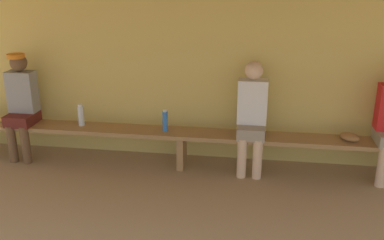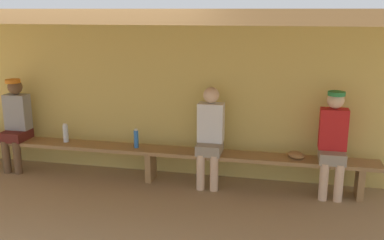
# 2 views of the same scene
# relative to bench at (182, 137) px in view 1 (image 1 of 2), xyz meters

# --- Properties ---
(ground_plane) EXTENTS (24.00, 24.00, 0.00)m
(ground_plane) POSITION_rel_bench_xyz_m (0.00, -1.55, -0.39)
(ground_plane) COLOR #9E7F59
(back_wall) EXTENTS (8.00, 0.20, 2.20)m
(back_wall) POSITION_rel_bench_xyz_m (0.00, 0.45, 0.71)
(back_wall) COLOR #D8BC60
(back_wall) RESTS_ON ground
(bench) EXTENTS (6.00, 0.36, 0.46)m
(bench) POSITION_rel_bench_xyz_m (0.00, 0.00, 0.00)
(bench) COLOR #9E7547
(bench) RESTS_ON ground
(player_leftmost) EXTENTS (0.34, 0.42, 1.34)m
(player_leftmost) POSITION_rel_bench_xyz_m (-2.04, 0.00, 0.36)
(player_leftmost) COLOR #591E19
(player_leftmost) RESTS_ON ground
(player_middle) EXTENTS (0.34, 0.42, 1.34)m
(player_middle) POSITION_rel_bench_xyz_m (0.83, 0.00, 0.34)
(player_middle) COLOR gray
(player_middle) RESTS_ON ground
(water_bottle_green) EXTENTS (0.08, 0.08, 0.27)m
(water_bottle_green) POSITION_rel_bench_xyz_m (-1.28, 0.04, 0.20)
(water_bottle_green) COLOR silver
(water_bottle_green) RESTS_ON bench
(water_bottle_blue) EXTENTS (0.06, 0.06, 0.27)m
(water_bottle_blue) POSITION_rel_bench_xyz_m (-0.20, -0.01, 0.20)
(water_bottle_blue) COLOR blue
(water_bottle_blue) RESTS_ON bench
(baseball_glove_tan) EXTENTS (0.29, 0.29, 0.09)m
(baseball_glove_tan) POSITION_rel_bench_xyz_m (1.95, 0.00, 0.12)
(baseball_glove_tan) COLOR olive
(baseball_glove_tan) RESTS_ON bench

